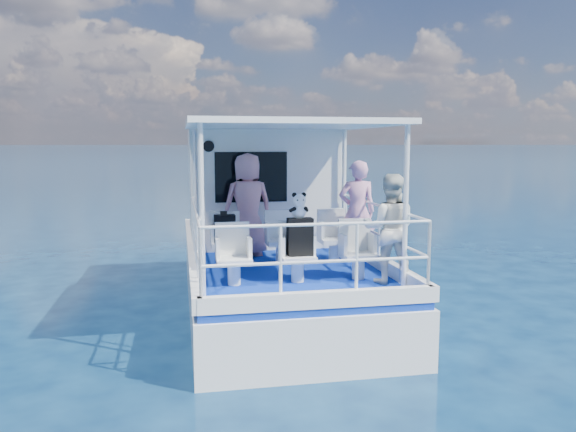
# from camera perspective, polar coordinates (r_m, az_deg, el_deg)

# --- Properties ---
(ground) EXTENTS (2000.00, 2000.00, 0.00)m
(ground) POSITION_cam_1_polar(r_m,az_deg,el_deg) (9.31, -0.46, -10.44)
(ground) COLOR #08203E
(ground) RESTS_ON ground
(hull) EXTENTS (3.00, 7.00, 1.60)m
(hull) POSITION_cam_1_polar(r_m,az_deg,el_deg) (10.25, -1.48, -8.75)
(hull) COLOR white
(hull) RESTS_ON ground
(deck) EXTENTS (2.90, 6.90, 0.10)m
(deck) POSITION_cam_1_polar(r_m,az_deg,el_deg) (10.05, -1.50, -4.09)
(deck) COLOR navy
(deck) RESTS_ON hull
(cabin) EXTENTS (2.85, 2.00, 2.20)m
(cabin) POSITION_cam_1_polar(r_m,az_deg,el_deg) (11.16, -2.61, 3.02)
(cabin) COLOR white
(cabin) RESTS_ON deck
(canopy) EXTENTS (3.00, 3.20, 0.08)m
(canopy) POSITION_cam_1_polar(r_m,az_deg,el_deg) (8.67, -0.24, 9.31)
(canopy) COLOR white
(canopy) RESTS_ON cabin
(canopy_posts) EXTENTS (2.77, 2.97, 2.20)m
(canopy_posts) POSITION_cam_1_polar(r_m,az_deg,el_deg) (8.66, -0.17, 1.76)
(canopy_posts) COLOR white
(canopy_posts) RESTS_ON deck
(railings) EXTENTS (2.84, 3.59, 1.00)m
(railings) POSITION_cam_1_polar(r_m,az_deg,el_deg) (8.42, 0.24, -2.52)
(railings) COLOR white
(railings) RESTS_ON deck
(seat_port_fwd) EXTENTS (0.48, 0.46, 0.38)m
(seat_port_fwd) POSITION_cam_1_polar(r_m,az_deg,el_deg) (9.11, -6.28, -3.79)
(seat_port_fwd) COLOR white
(seat_port_fwd) RESTS_ON deck
(seat_center_fwd) EXTENTS (0.48, 0.46, 0.38)m
(seat_center_fwd) POSITION_cam_1_polar(r_m,az_deg,el_deg) (9.23, -0.69, -3.60)
(seat_center_fwd) COLOR white
(seat_center_fwd) RESTS_ON deck
(seat_stbd_fwd) EXTENTS (0.48, 0.46, 0.38)m
(seat_stbd_fwd) POSITION_cam_1_polar(r_m,az_deg,el_deg) (9.42, 4.71, -3.40)
(seat_stbd_fwd) COLOR white
(seat_stbd_fwd) RESTS_ON deck
(seat_port_aft) EXTENTS (0.48, 0.46, 0.38)m
(seat_port_aft) POSITION_cam_1_polar(r_m,az_deg,el_deg) (7.85, -5.51, -5.60)
(seat_port_aft) COLOR white
(seat_port_aft) RESTS_ON deck
(seat_center_aft) EXTENTS (0.48, 0.46, 0.38)m
(seat_center_aft) POSITION_cam_1_polar(r_m,az_deg,el_deg) (7.98, 0.97, -5.35)
(seat_center_aft) COLOR white
(seat_center_aft) RESTS_ON deck
(seat_stbd_aft) EXTENTS (0.48, 0.46, 0.38)m
(seat_stbd_aft) POSITION_cam_1_polar(r_m,az_deg,el_deg) (8.21, 7.16, -5.05)
(seat_stbd_aft) COLOR white
(seat_stbd_aft) RESTS_ON deck
(passenger_port_fwd) EXTENTS (0.74, 0.59, 1.79)m
(passenger_port_fwd) POSITION_cam_1_polar(r_m,az_deg,el_deg) (9.72, -4.13, 1.13)
(passenger_port_fwd) COLOR #C9828E
(passenger_port_fwd) RESTS_ON deck
(passenger_stbd_fwd) EXTENTS (0.66, 0.48, 1.67)m
(passenger_stbd_fwd) POSITION_cam_1_polar(r_m,az_deg,el_deg) (9.31, 7.03, 0.47)
(passenger_stbd_fwd) COLOR #F29CC6
(passenger_stbd_fwd) RESTS_ON deck
(passenger_stbd_aft) EXTENTS (0.90, 0.79, 1.54)m
(passenger_stbd_aft) POSITION_cam_1_polar(r_m,az_deg,el_deg) (7.95, 10.28, -1.28)
(passenger_stbd_aft) COLOR silver
(passenger_stbd_aft) RESTS_ON deck
(backpack_port) EXTENTS (0.33, 0.19, 0.44)m
(backpack_port) POSITION_cam_1_polar(r_m,az_deg,el_deg) (9.01, -6.44, -1.27)
(backpack_port) COLOR black
(backpack_port) RESTS_ON seat_port_fwd
(backpack_center) EXTENTS (0.35, 0.20, 0.53)m
(backpack_center) POSITION_cam_1_polar(r_m,az_deg,el_deg) (7.89, 1.23, -2.13)
(backpack_center) COLOR black
(backpack_center) RESTS_ON seat_center_aft
(compact_camera) EXTENTS (0.11, 0.06, 0.06)m
(compact_camera) POSITION_cam_1_polar(r_m,az_deg,el_deg) (8.97, -6.57, 0.30)
(compact_camera) COLOR black
(compact_camera) RESTS_ON backpack_port
(panda) EXTENTS (0.23, 0.19, 0.36)m
(panda) POSITION_cam_1_polar(r_m,az_deg,el_deg) (7.84, 1.13, 1.08)
(panda) COLOR white
(panda) RESTS_ON backpack_center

